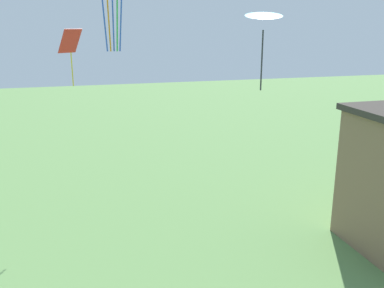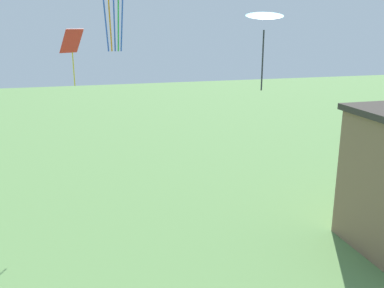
# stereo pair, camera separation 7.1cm
# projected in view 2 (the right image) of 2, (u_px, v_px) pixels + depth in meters

# --- Properties ---
(kite_red_diamond) EXTENTS (1.14, 1.07, 2.54)m
(kite_red_diamond) POSITION_uv_depth(u_px,v_px,m) (72.00, 45.00, 19.12)
(kite_red_diamond) COLOR red
(kite_cyan_delta) EXTENTS (1.51, 1.50, 2.56)m
(kite_cyan_delta) POSITION_uv_depth(u_px,v_px,m) (265.00, 16.00, 13.37)
(kite_cyan_delta) COLOR #2DB2C6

